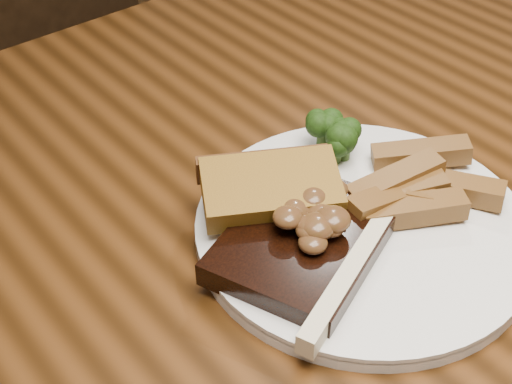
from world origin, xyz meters
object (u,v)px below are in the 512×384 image
Objects in this scene: chair_far at (14,142)px; steak at (305,241)px; plate at (362,230)px; garlic_bread at (271,206)px; dining_table at (278,291)px; potato_wedges at (404,180)px.

chair_far is 5.69× the size of steak.
plate is 0.08m from garlic_bread.
steak is at bearing -65.47° from garlic_bread.
garlic_bread is (0.01, -0.65, 0.30)m from chair_far.
garlic_bread is at bearing 176.05° from dining_table.
steak is 1.30× the size of garlic_bread.
dining_table is 0.12m from garlic_bread.
dining_table is at bearing 71.97° from chair_far.
garlic_bread reaches higher than steak.
steak is 0.12m from potato_wedges.
plate is 2.48× the size of potato_wedges.
garlic_bread is (-0.06, 0.06, 0.02)m from plate.
potato_wedges is at bearing -24.35° from dining_table.
potato_wedges is at bearing 7.31° from garlic_bread.
garlic_bread is at bearing 157.32° from potato_wedges.
chair_far is 0.72m from garlic_bread.
potato_wedges is (0.12, 0.00, 0.00)m from steak.
steak is at bearing 172.09° from plate.
chair_far is (-0.02, 0.65, -0.18)m from dining_table.
chair_far reaches higher than potato_wedges.
plate is at bearing -51.64° from dining_table.
chair_far is 0.77m from potato_wedges.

